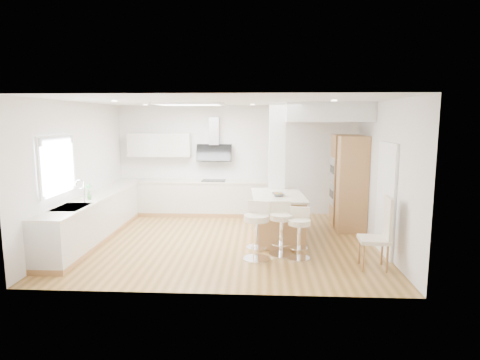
# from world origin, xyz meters

# --- Properties ---
(ground) EXTENTS (6.00, 6.00, 0.00)m
(ground) POSITION_xyz_m (0.00, 0.00, 0.00)
(ground) COLOR #AF8041
(ground) RESTS_ON ground
(ceiling) EXTENTS (6.00, 5.00, 0.02)m
(ceiling) POSITION_xyz_m (0.00, 0.00, 0.00)
(ceiling) COLOR silver
(ceiling) RESTS_ON ground
(wall_back) EXTENTS (6.00, 0.04, 2.80)m
(wall_back) POSITION_xyz_m (0.00, 2.50, 1.40)
(wall_back) COLOR silver
(wall_back) RESTS_ON ground
(wall_left) EXTENTS (0.04, 5.00, 2.80)m
(wall_left) POSITION_xyz_m (-3.00, 0.00, 1.40)
(wall_left) COLOR silver
(wall_left) RESTS_ON ground
(wall_right) EXTENTS (0.04, 5.00, 2.80)m
(wall_right) POSITION_xyz_m (3.00, 0.00, 1.40)
(wall_right) COLOR silver
(wall_right) RESTS_ON ground
(skylight) EXTENTS (4.10, 2.10, 0.06)m
(skylight) POSITION_xyz_m (-0.79, 0.60, 2.77)
(skylight) COLOR white
(skylight) RESTS_ON ground
(window_left) EXTENTS (0.06, 1.28, 1.07)m
(window_left) POSITION_xyz_m (-2.96, -0.90, 1.69)
(window_left) COLOR silver
(window_left) RESTS_ON ground
(doorway_right) EXTENTS (0.05, 1.00, 2.10)m
(doorway_right) POSITION_xyz_m (2.97, -0.60, 1.00)
(doorway_right) COLOR #463F37
(doorway_right) RESTS_ON ground
(counter_left) EXTENTS (0.63, 4.50, 1.35)m
(counter_left) POSITION_xyz_m (-2.70, 0.23, 0.46)
(counter_left) COLOR #B1804C
(counter_left) RESTS_ON ground
(counter_back) EXTENTS (3.62, 0.63, 2.50)m
(counter_back) POSITION_xyz_m (-0.91, 2.22, 0.70)
(counter_back) COLOR #B1804C
(counter_back) RESTS_ON ground
(pillar) EXTENTS (0.35, 0.35, 2.80)m
(pillar) POSITION_xyz_m (1.05, 0.95, 1.40)
(pillar) COLOR white
(pillar) RESTS_ON ground
(soffit) EXTENTS (1.78, 2.20, 0.40)m
(soffit) POSITION_xyz_m (2.10, 1.40, 2.60)
(soffit) COLOR silver
(soffit) RESTS_ON ground
(oven_column) EXTENTS (0.63, 1.21, 2.10)m
(oven_column) POSITION_xyz_m (2.68, 1.23, 1.05)
(oven_column) COLOR #B1804C
(oven_column) RESTS_ON ground
(peninsula) EXTENTS (1.12, 1.61, 1.02)m
(peninsula) POSITION_xyz_m (1.05, 0.15, 0.48)
(peninsula) COLOR #B1804C
(peninsula) RESTS_ON ground
(bar_stool_a) EXTENTS (0.56, 0.56, 1.03)m
(bar_stool_a) POSITION_xyz_m (0.64, -1.05, 0.58)
(bar_stool_a) COLOR white
(bar_stool_a) RESTS_ON ground
(bar_stool_b) EXTENTS (0.46, 0.46, 0.98)m
(bar_stool_b) POSITION_xyz_m (1.08, -0.79, 0.55)
(bar_stool_b) COLOR white
(bar_stool_b) RESTS_ON ground
(bar_stool_c) EXTENTS (0.45, 0.45, 0.91)m
(bar_stool_c) POSITION_xyz_m (1.38, -0.97, 0.51)
(bar_stool_c) COLOR white
(bar_stool_c) RESTS_ON ground
(dining_chair) EXTENTS (0.50, 0.50, 1.21)m
(dining_chair) POSITION_xyz_m (2.68, -1.38, 0.65)
(dining_chair) COLOR beige
(dining_chair) RESTS_ON ground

